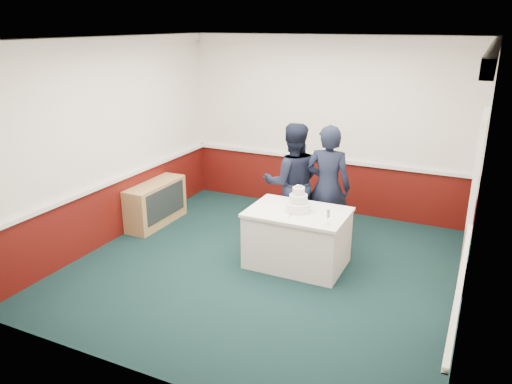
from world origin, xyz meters
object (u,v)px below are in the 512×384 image
at_px(person_woman, 328,187).
at_px(person_man, 292,183).
at_px(sideboard, 156,203).
at_px(wedding_cake, 298,203).
at_px(champagne_flute, 328,214).
at_px(cake_table, 297,238).
at_px(cake_knife, 290,215).

bearing_deg(person_woman, person_man, -7.97).
relative_size(sideboard, person_woman, 0.66).
relative_size(wedding_cake, champagne_flute, 1.78).
relative_size(cake_table, person_woman, 0.72).
xyz_separation_m(sideboard, person_woman, (2.79, 0.39, 0.56)).
relative_size(wedding_cake, person_man, 0.20).
xyz_separation_m(person_man, person_woman, (0.55, -0.01, 0.01)).
distance_m(cake_table, wedding_cake, 0.50).
xyz_separation_m(cake_table, wedding_cake, (0.00, 0.00, 0.50)).
xyz_separation_m(cake_knife, champagne_flute, (0.53, -0.08, 0.14)).
height_order(wedding_cake, person_woman, person_woman).
xyz_separation_m(cake_table, person_man, (-0.39, 0.79, 0.50)).
bearing_deg(person_man, sideboard, -17.68).
relative_size(person_man, person_woman, 0.99).
distance_m(cake_table, person_man, 1.02).
xyz_separation_m(champagne_flute, person_woman, (-0.34, 1.06, -0.01)).
distance_m(wedding_cake, person_man, 0.88).
xyz_separation_m(sideboard, person_man, (2.24, 0.40, 0.55)).
relative_size(cake_table, cake_knife, 6.00).
distance_m(cake_table, cake_knife, 0.44).
height_order(cake_table, person_man, person_man).
height_order(cake_table, cake_knife, cake_knife).
xyz_separation_m(sideboard, champagne_flute, (3.13, -0.67, 0.58)).
bearing_deg(wedding_cake, champagne_flute, -29.25).
distance_m(cake_knife, person_man, 1.06).
height_order(champagne_flute, person_woman, person_woman).
bearing_deg(champagne_flute, sideboard, 167.89).
distance_m(person_man, person_woman, 0.55).
bearing_deg(person_woman, sideboard, 1.05).
bearing_deg(champagne_flute, wedding_cake, 150.75).
height_order(cake_knife, person_woman, person_woman).
distance_m(cake_knife, champagne_flute, 0.55).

